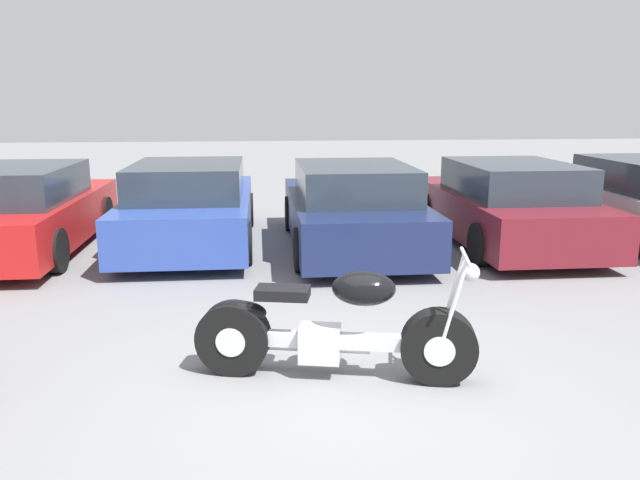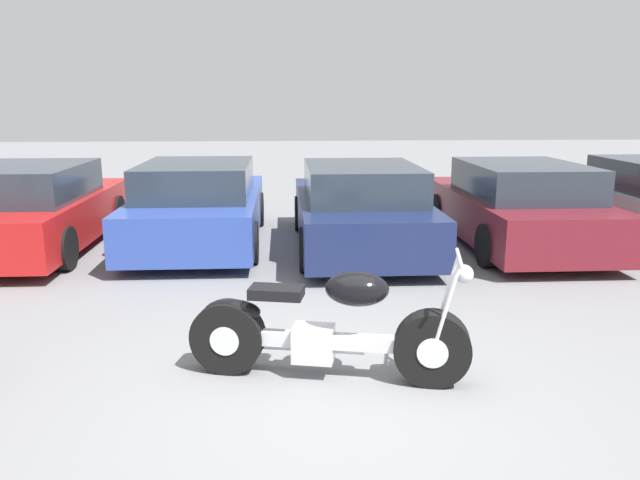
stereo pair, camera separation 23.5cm
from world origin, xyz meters
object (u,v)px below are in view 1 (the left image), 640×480
Objects in this scene: parked_car_maroon at (507,205)px; parked_car_blue at (191,206)px; motorcycle at (331,330)px; parked_car_navy at (352,209)px; parked_car_red at (21,211)px.

parked_car_blue is at bearing 175.54° from parked_car_maroon.
parked_car_navy reaches higher than motorcycle.
parked_car_maroon is (3.36, 4.65, 0.20)m from motorcycle.
parked_car_blue is 1.00× the size of parked_car_maroon.
parked_car_maroon is at bearing 1.79° from parked_car_navy.
parked_car_blue is (2.51, 0.21, 0.00)m from parked_car_red.
parked_car_maroon is at bearing -4.46° from parked_car_blue.
parked_car_red and parked_car_navy have the same top height.
parked_car_blue reaches higher than motorcycle.
parked_car_maroon is at bearing -1.38° from parked_car_red.
parked_car_red is 1.00× the size of parked_car_maroon.
parked_car_navy is 1.00× the size of parked_car_maroon.
parked_car_red reaches higher than motorcycle.
motorcycle is 0.53× the size of parked_car_maroon.
parked_car_navy is (0.85, 4.57, 0.20)m from motorcycle.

